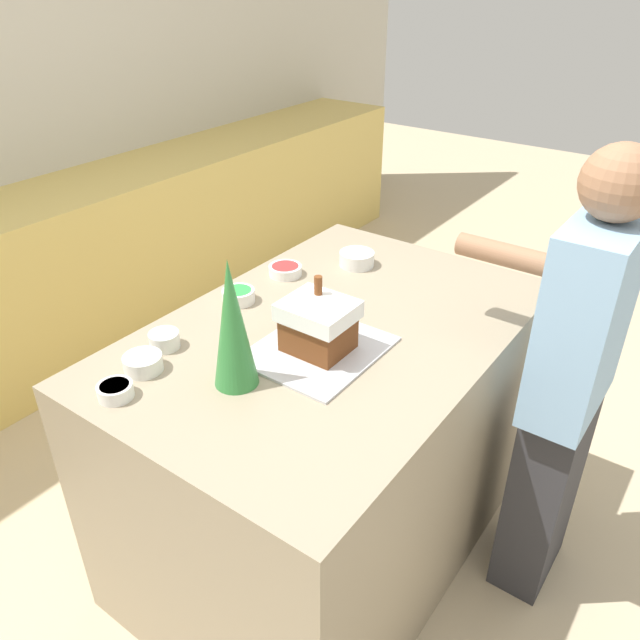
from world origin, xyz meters
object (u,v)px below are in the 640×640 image
at_px(gingerbread_house, 318,325).
at_px(decorative_tree, 232,324).
at_px(candy_bowl_beside_tree, 143,362).
at_px(candy_bowl_near_tray_left, 238,295).
at_px(candy_bowl_far_left, 164,339).
at_px(candy_bowl_center_rear, 357,258).
at_px(candy_bowl_front_corner, 285,270).
at_px(person, 567,389).
at_px(candy_bowl_far_right, 115,390).
at_px(baking_tray, 318,349).

xyz_separation_m(gingerbread_house, decorative_tree, (-0.26, 0.09, 0.10)).
distance_m(candy_bowl_beside_tree, candy_bowl_near_tray_left, 0.46).
bearing_deg(decorative_tree, candy_bowl_far_left, 88.94).
height_order(candy_bowl_center_rear, candy_bowl_far_left, candy_bowl_center_rear).
height_order(candy_bowl_center_rear, candy_bowl_front_corner, candy_bowl_center_rear).
distance_m(candy_bowl_far_left, candy_bowl_front_corner, 0.59).
bearing_deg(candy_bowl_front_corner, candy_bowl_beside_tree, -175.42).
relative_size(decorative_tree, person, 0.24).
relative_size(gingerbread_house, candy_bowl_center_rear, 1.61).
bearing_deg(candy_bowl_far_right, candy_bowl_front_corner, 6.43).
height_order(decorative_tree, candy_bowl_far_right, decorative_tree).
xyz_separation_m(candy_bowl_beside_tree, candy_bowl_front_corner, (0.70, 0.06, -0.01)).
bearing_deg(gingerbread_house, candy_bowl_far_left, 123.55).
height_order(candy_bowl_far_left, candy_bowl_near_tray_left, candy_bowl_far_left).
bearing_deg(decorative_tree, candy_bowl_beside_tree, 113.98).
xyz_separation_m(gingerbread_house, person, (0.44, -0.62, -0.22)).
bearing_deg(candy_bowl_center_rear, baking_tray, -157.75).
relative_size(decorative_tree, candy_bowl_front_corner, 3.08).
distance_m(baking_tray, candy_bowl_center_rear, 0.60).
height_order(candy_bowl_beside_tree, person, person).
distance_m(gingerbread_house, candy_bowl_far_left, 0.46).
distance_m(candy_bowl_front_corner, candy_bowl_far_right, 0.83).
relative_size(candy_bowl_far_left, person, 0.06).
distance_m(baking_tray, person, 0.77).
height_order(baking_tray, candy_bowl_far_right, candy_bowl_far_right).
xyz_separation_m(decorative_tree, person, (0.69, -0.71, -0.32)).
bearing_deg(candy_bowl_far_left, decorative_tree, -91.06).
bearing_deg(candy_bowl_far_left, candy_bowl_center_rear, -10.72).
distance_m(candy_bowl_center_rear, candy_bowl_far_right, 1.05).
height_order(decorative_tree, candy_bowl_front_corner, decorative_tree).
xyz_separation_m(baking_tray, candy_bowl_near_tray_left, (0.09, 0.39, 0.02)).
relative_size(candy_bowl_beside_tree, candy_bowl_far_left, 1.21).
bearing_deg(candy_bowl_center_rear, candy_bowl_beside_tree, 173.22).
bearing_deg(candy_bowl_center_rear, candy_bowl_far_right, 176.02).
bearing_deg(gingerbread_house, decorative_tree, 161.36).
bearing_deg(candy_bowl_near_tray_left, gingerbread_house, -102.25).
bearing_deg(candy_bowl_center_rear, decorative_tree, -170.21).
distance_m(candy_bowl_near_tray_left, person, 1.08).
relative_size(gingerbread_house, candy_bowl_front_corner, 1.75).
bearing_deg(candy_bowl_beside_tree, candy_bowl_front_corner, 4.58).
relative_size(candy_bowl_center_rear, candy_bowl_far_right, 1.38).
distance_m(gingerbread_house, candy_bowl_front_corner, 0.52).
distance_m(decorative_tree, candy_bowl_front_corner, 0.69).
height_order(decorative_tree, candy_bowl_near_tray_left, decorative_tree).
height_order(candy_bowl_far_left, person, person).
distance_m(candy_bowl_beside_tree, candy_bowl_front_corner, 0.71).
bearing_deg(person, candy_bowl_far_right, 135.31).
bearing_deg(candy_bowl_front_corner, decorative_tree, -152.67).
relative_size(baking_tray, candy_bowl_far_right, 4.19).
bearing_deg(baking_tray, candy_bowl_center_rear, 22.25).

